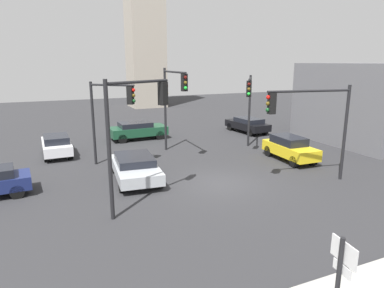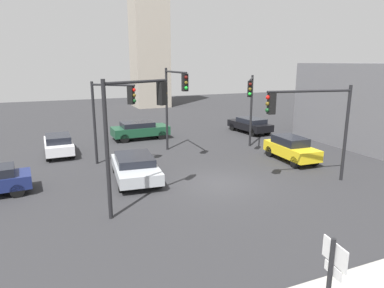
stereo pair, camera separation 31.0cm
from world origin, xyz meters
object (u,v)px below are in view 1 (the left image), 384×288
traffic_light_1 (174,94)px  car_2 (56,145)px  car_0 (248,124)px  car_4 (135,167)px  traffic_light_3 (310,114)px  traffic_light_4 (137,116)px  car_5 (290,148)px  traffic_light_2 (112,107)px  traffic_light_0 (249,98)px  car_1 (138,130)px  direction_sign (339,280)px

traffic_light_1 → car_2: (-7.09, 3.23, -3.34)m
car_0 → car_4: (-12.18, -8.20, -0.03)m
traffic_light_3 → traffic_light_4: traffic_light_4 is taller
traffic_light_3 → car_0: bearing=-99.7°
traffic_light_1 → car_5: 8.08m
traffic_light_2 → car_2: traffic_light_2 is taller
traffic_light_4 → traffic_light_1: bearing=31.8°
traffic_light_0 → traffic_light_3: 6.69m
traffic_light_0 → car_4: (-8.65, -2.70, -3.02)m
car_4 → car_5: car_5 is taller
traffic_light_4 → car_4: size_ratio=1.15×
traffic_light_2 → car_1: (3.15, 6.54, -2.78)m
traffic_light_1 → traffic_light_4: traffic_light_1 is taller
traffic_light_0 → car_1: bearing=-103.4°
traffic_light_4 → car_4: (0.71, 3.55, -3.23)m
traffic_light_3 → traffic_light_0: bearing=-87.0°
car_2 → car_5: (13.38, -7.10, 0.06)m
traffic_light_0 → car_5: (1.16, -3.03, -2.91)m
car_1 → car_5: (7.19, -9.74, 0.04)m
traffic_light_1 → car_0: size_ratio=1.28×
direction_sign → car_4: size_ratio=0.53×
traffic_light_2 → car_4: traffic_light_2 is taller
traffic_light_3 → traffic_light_4: size_ratio=0.91×
traffic_light_0 → traffic_light_1: size_ratio=0.91×
traffic_light_0 → traffic_light_1: 5.21m
traffic_light_1 → car_2: size_ratio=1.39×
traffic_light_3 → car_5: size_ratio=1.25×
direction_sign → car_2: direction_sign is taller
traffic_light_4 → car_5: traffic_light_4 is taller
traffic_light_3 → car_1: size_ratio=1.10×
traffic_light_2 → car_0: bearing=63.5°
direction_sign → traffic_light_4: bearing=110.1°
traffic_light_0 → traffic_light_3: (-0.80, -6.64, -0.13)m
traffic_light_0 → traffic_light_1: (-5.12, 0.84, 0.37)m
car_4 → direction_sign: bearing=10.1°
traffic_light_0 → car_5: size_ratio=1.30×
traffic_light_1 → car_4: size_ratio=1.19×
traffic_light_1 → traffic_light_3: size_ratio=1.14×
traffic_light_1 → car_1: bearing=-169.9°
direction_sign → car_5: 15.00m
direction_sign → car_5: bearing=63.1°
car_0 → traffic_light_1: bearing=112.9°
car_0 → car_1: car_1 is taller
traffic_light_4 → car_0: 17.74m
direction_sign → car_1: size_ratio=0.56×
direction_sign → traffic_light_1: traffic_light_1 is taller
traffic_light_2 → car_5: (10.35, -3.19, -2.75)m
direction_sign → traffic_light_3: (6.77, 8.55, 1.88)m
car_4 → car_1: bearing=169.5°
car_2 → car_4: bearing=-153.5°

